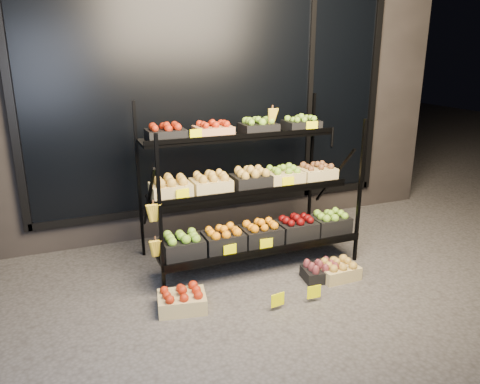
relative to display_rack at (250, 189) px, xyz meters
name	(u,v)px	position (x,y,z in m)	size (l,w,h in m)	color
ground	(275,285)	(0.01, -0.60, -0.79)	(24.00, 24.00, 0.00)	#514F4C
building	(192,79)	(0.01, 1.99, 0.96)	(6.00, 2.08, 3.50)	#2D2826
display_rack	(250,189)	(0.00, 0.00, 0.00)	(2.18, 1.02, 1.67)	black
tag_floor_a	(278,304)	(-0.16, -1.00, -0.73)	(0.13, 0.01, 0.12)	#FFFD00
tag_floor_b	(314,296)	(0.19, -1.00, -0.73)	(0.13, 0.01, 0.12)	#FFFD00
floor_crate_left	(182,299)	(-0.92, -0.68, -0.69)	(0.46, 0.37, 0.20)	#CCB976
floor_crate_midright	(338,269)	(0.65, -0.69, -0.70)	(0.38, 0.29, 0.19)	#CCB976
floor_crate_right	(320,271)	(0.47, -0.65, -0.70)	(0.37, 0.29, 0.18)	black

